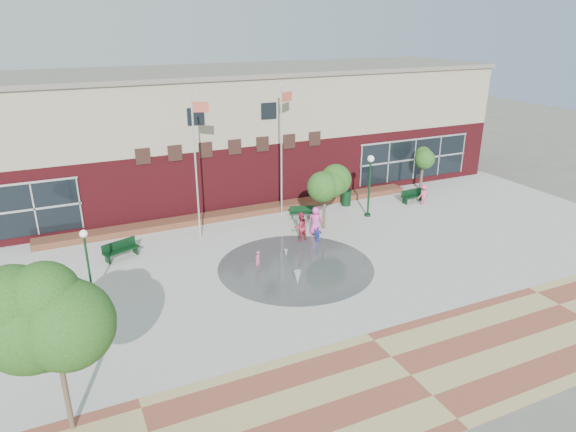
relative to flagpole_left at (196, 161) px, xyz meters
name	(u,v)px	position (x,y,z in m)	size (l,w,h in m)	color
ground	(322,292)	(3.56, -8.93, -4.85)	(120.00, 120.00, 0.00)	#666056
plaza_concrete	(288,259)	(3.56, -4.93, -4.85)	(46.00, 18.00, 0.01)	#A8A8A0
paver_band	(411,375)	(3.56, -15.93, -4.85)	(46.00, 6.00, 0.01)	brown
splash_pad	(296,267)	(3.56, -5.93, -4.85)	(8.40, 8.40, 0.01)	#383A3D
library_building	(212,132)	(3.56, 8.55, -0.21)	(44.40, 10.40, 9.20)	#581118
flower_bed	(241,216)	(3.56, 2.67, -4.85)	(26.00, 1.20, 0.40)	maroon
flagpole_left	(196,161)	(0.00, 0.00, 0.00)	(0.98, 0.40, 8.71)	silver
flagpole_right	(282,145)	(6.14, 1.57, 0.03)	(1.00, 0.49, 8.73)	silver
lamp_left	(87,256)	(-6.70, -4.72, -2.68)	(0.37, 0.37, 3.49)	black
lamp_right	(370,179)	(11.32, -1.06, -2.21)	(0.45, 0.45, 4.25)	black
bench_left	(121,253)	(-4.81, -0.90, -4.52)	(2.09, 1.24, 1.02)	black
bench_mid	(302,215)	(7.12, 0.46, -4.58)	(1.69, 0.99, 0.82)	black
bench_right	(413,198)	(15.90, -0.04, -4.54)	(1.95, 0.69, 0.96)	black
trash_can	(346,198)	(11.11, 1.45, -4.25)	(0.72, 0.72, 1.18)	black
tree_big_left	(50,306)	(-8.13, -13.45, -0.27)	(4.00, 4.00, 6.40)	#4A372A
tree_mid	(325,179)	(7.54, -1.77, -1.54)	(2.70, 2.70, 4.55)	#4A372A
tree_small_right	(424,154)	(18.29, 2.12, -1.97)	(2.31, 2.31, 3.94)	#4A372A
water_jet_a	(297,285)	(2.76, -7.81, -4.85)	(0.38, 0.38, 0.74)	white
water_jet_b	(286,257)	(3.57, -4.64, -4.85)	(0.21, 0.21, 0.46)	white
child_splash	(258,260)	(1.61, -5.32, -4.32)	(0.39, 0.25, 1.06)	#C15280
adult_red	(300,227)	(5.33, -2.88, -3.93)	(0.89, 0.69, 1.83)	#A92538
adult_pink	(316,221)	(6.64, -2.34, -3.95)	(0.88, 0.57, 1.80)	#E647AE
child_blue	(318,235)	(6.15, -3.55, -4.35)	(0.59, 0.24, 1.00)	#2546B7
person_bench	(423,195)	(16.23, -0.73, -4.10)	(0.97, 0.56, 1.50)	#E54B78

